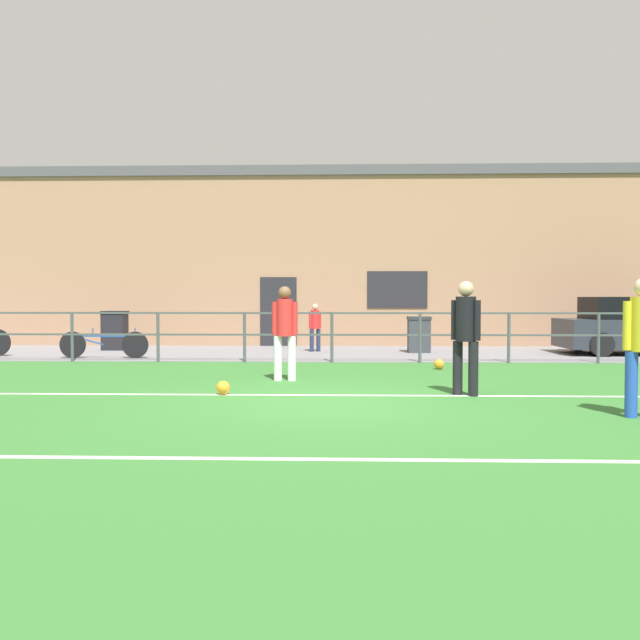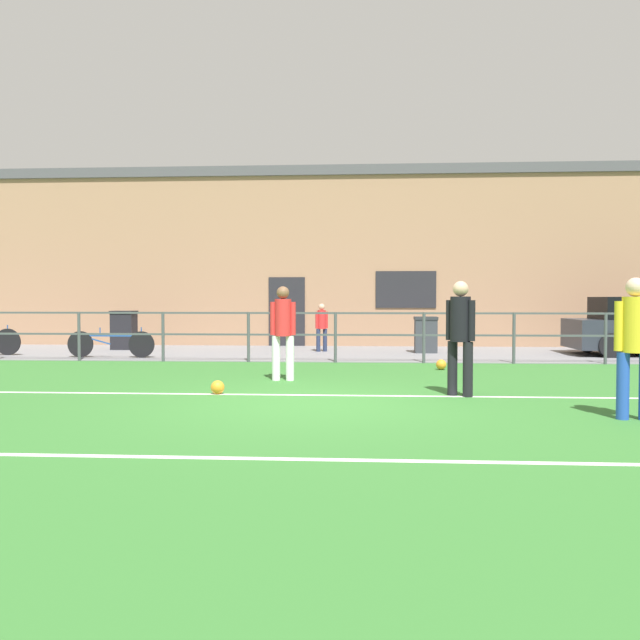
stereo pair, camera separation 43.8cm
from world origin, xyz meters
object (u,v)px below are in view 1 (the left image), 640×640
object	(u,v)px
spectator_child	(315,324)
trash_bin_1	(419,334)
soccer_ball_spare	(439,364)
trash_bin_0	(115,330)
soccer_ball_match	(223,388)
player_goalkeeper	(466,331)
player_striker	(285,327)
bicycle_parked_0	(104,344)

from	to	relation	value
spectator_child	trash_bin_1	size ratio (longest dim) A/B	1.36
soccer_ball_spare	trash_bin_0	distance (m)	9.57
soccer_ball_spare	trash_bin_1	bearing A→B (deg)	89.33
soccer_ball_match	trash_bin_1	world-z (taller)	trash_bin_1
spectator_child	trash_bin_1	world-z (taller)	spectator_child
player_goalkeeper	trash_bin_0	xyz separation A→B (m)	(-8.22, 8.36, -0.41)
player_striker	spectator_child	world-z (taller)	player_striker
soccer_ball_spare	player_goalkeeper	bearing A→B (deg)	-92.11
bicycle_parked_0	player_striker	bearing A→B (deg)	-41.09
spectator_child	bicycle_parked_0	world-z (taller)	spectator_child
player_goalkeeper	soccer_ball_match	size ratio (longest dim) A/B	8.21
soccer_ball_spare	trash_bin_0	world-z (taller)	trash_bin_0
player_goalkeeper	spectator_child	world-z (taller)	player_goalkeeper
player_striker	trash_bin_0	distance (m)	8.54
soccer_ball_match	trash_bin_0	world-z (taller)	trash_bin_0
trash_bin_0	trash_bin_1	size ratio (longest dim) A/B	1.14
player_striker	soccer_ball_match	distance (m)	2.11
soccer_ball_match	soccer_ball_spare	size ratio (longest dim) A/B	0.99
player_goalkeeper	trash_bin_0	world-z (taller)	player_goalkeeper
soccer_ball_match	soccer_ball_spare	bearing A→B (deg)	44.64
bicycle_parked_0	trash_bin_1	bearing A→B (deg)	13.89
soccer_ball_match	trash_bin_0	bearing A→B (deg)	118.33
player_striker	bicycle_parked_0	xyz separation A→B (m)	(-4.75, 4.14, -0.60)
player_striker	bicycle_parked_0	size ratio (longest dim) A/B	0.77
trash_bin_1	player_striker	bearing A→B (deg)	-116.82
soccer_ball_match	player_goalkeeper	bearing A→B (deg)	0.87
soccer_ball_spare	trash_bin_1	size ratio (longest dim) A/B	0.22
trash_bin_0	player_goalkeeper	bearing A→B (deg)	-45.50
trash_bin_1	bicycle_parked_0	bearing A→B (deg)	-166.11
soccer_ball_spare	trash_bin_0	xyz separation A→B (m)	(-8.35, 4.65, 0.46)
soccer_ball_match	spectator_child	xyz separation A→B (m)	(1.08, 8.04, 0.65)
spectator_child	bicycle_parked_0	distance (m)	5.48
bicycle_parked_0	trash_bin_1	world-z (taller)	trash_bin_1
player_striker	spectator_child	distance (m)	6.29
trash_bin_0	trash_bin_1	world-z (taller)	trash_bin_0
soccer_ball_match	trash_bin_0	distance (m)	9.57
player_striker	soccer_ball_match	world-z (taller)	player_striker
bicycle_parked_0	trash_bin_0	world-z (taller)	trash_bin_0
spectator_child	soccer_ball_spare	bearing A→B (deg)	100.05
player_striker	trash_bin_0	bearing A→B (deg)	127.75
soccer_ball_match	bicycle_parked_0	world-z (taller)	bicycle_parked_0
bicycle_parked_0	trash_bin_0	xyz separation A→B (m)	(-0.59, 2.52, 0.22)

